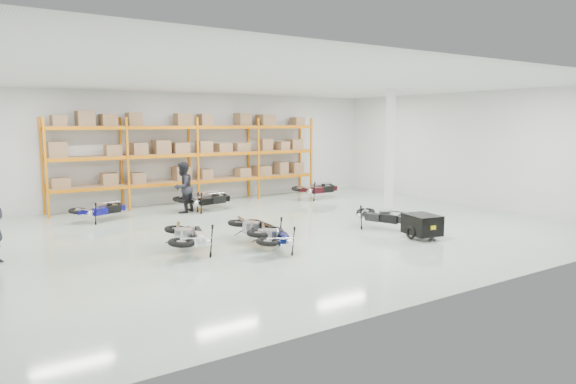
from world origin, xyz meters
TOP-DOWN VIEW (x-y plane):
  - room at (0.00, 0.00)m, footprint 18.00×18.00m
  - pallet_rack at (-0.00, 6.45)m, footprint 11.28×0.98m
  - structural_column at (5.20, 0.50)m, footprint 0.25×0.25m
  - moto_blue_centre at (-1.53, -2.23)m, footprint 1.46×1.89m
  - moto_silver_left at (-3.42, -1.23)m, footprint 1.43×2.07m
  - moto_black_far_left at (-1.48, -1.28)m, footprint 1.16×1.94m
  - moto_touring_right at (2.83, -1.69)m, footprint 1.37×1.93m
  - trailer at (2.83, -3.29)m, footprint 0.93×1.68m
  - moto_back_a at (-4.22, 4.46)m, footprint 1.86×1.35m
  - moto_back_b at (-0.43, 4.83)m, footprint 1.94×1.28m
  - moto_back_c at (-0.40, 4.37)m, footprint 1.91×1.10m
  - moto_back_d at (4.89, 4.57)m, footprint 1.90×0.96m
  - person_back at (-1.26, 4.50)m, footprint 1.15×1.10m

SIDE VIEW (x-z plane):
  - trailer at x=2.83m, z-range 0.06..0.74m
  - moto_back_a at x=-4.22m, z-range -0.03..1.06m
  - moto_blue_centre at x=-1.53m, z-range -0.03..1.06m
  - moto_touring_right at x=2.83m, z-range -0.03..1.10m
  - moto_back_b at x=-0.43m, z-range -0.03..1.12m
  - moto_back_c at x=-0.40m, z-range -0.03..1.15m
  - moto_black_far_left at x=-1.48m, z-range -0.03..1.15m
  - moto_silver_left at x=-3.42m, z-range -0.03..1.18m
  - moto_back_d at x=4.89m, z-range -0.03..1.19m
  - person_back at x=-1.26m, z-range 0.00..1.87m
  - room at x=0.00m, z-range -6.75..11.25m
  - structural_column at x=5.20m, z-range 0.00..4.50m
  - pallet_rack at x=0.00m, z-range 0.45..4.07m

